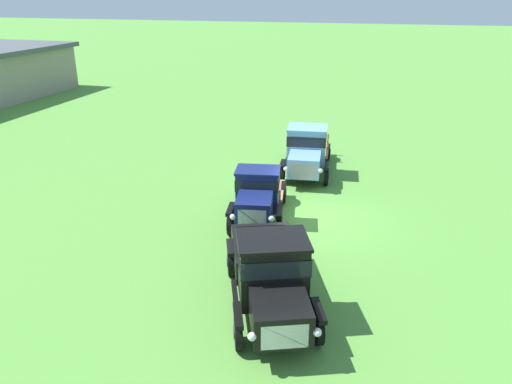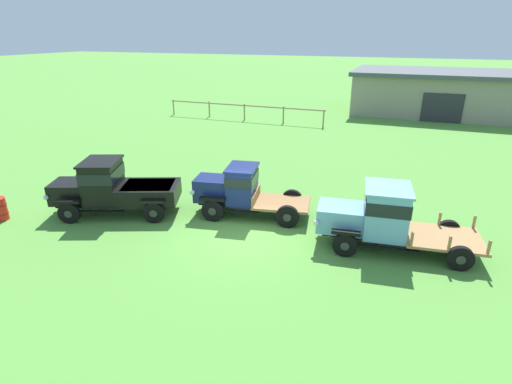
% 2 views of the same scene
% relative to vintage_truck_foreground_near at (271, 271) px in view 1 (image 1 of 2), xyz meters
% --- Properties ---
extents(ground_plane, '(240.00, 240.00, 0.00)m').
position_rel_vintage_truck_foreground_near_xyz_m(ground_plane, '(5.81, -0.11, -1.16)').
color(ground_plane, '#518E38').
extents(vintage_truck_foreground_near, '(5.45, 3.58, 2.31)m').
position_rel_vintage_truck_foreground_near_xyz_m(vintage_truck_foreground_near, '(0.00, 0.00, 0.00)').
color(vintage_truck_foreground_near, black).
rests_on(vintage_truck_foreground_near, ground).
extents(vintage_truck_second_in_line, '(4.98, 2.55, 2.11)m').
position_rel_vintage_truck_foreground_near_xyz_m(vintage_truck_second_in_line, '(4.91, 1.74, -0.04)').
color(vintage_truck_second_in_line, black).
rests_on(vintage_truck_second_in_line, ground).
extents(vintage_truck_midrow_center, '(5.77, 2.65, 2.28)m').
position_rel_vintage_truck_foreground_near_xyz_m(vintage_truck_midrow_center, '(10.59, 0.99, 0.04)').
color(vintage_truck_midrow_center, black).
rests_on(vintage_truck_midrow_center, ground).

